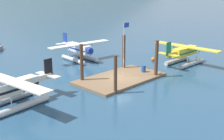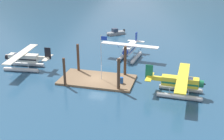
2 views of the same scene
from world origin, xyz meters
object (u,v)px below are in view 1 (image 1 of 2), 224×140
at_px(seaplane_yellow_stbd_aft, 185,54).
at_px(seaplane_white_bow_right, 80,50).
at_px(flagpole, 124,43).
at_px(seaplane_cream_port_fwd, 14,90).
at_px(fuel_drum, 144,69).
at_px(mooring_buoy, 153,59).

height_order(seaplane_yellow_stbd_aft, seaplane_white_bow_right, same).
xyz_separation_m(flagpole, seaplane_white_bow_right, (1.96, 10.96, -2.86)).
height_order(seaplane_yellow_stbd_aft, seaplane_cream_port_fwd, same).
bearing_deg(seaplane_yellow_stbd_aft, seaplane_cream_port_fwd, 172.34).
bearing_deg(seaplane_white_bow_right, seaplane_yellow_stbd_aft, -53.85).
bearing_deg(fuel_drum, mooring_buoy, 26.34).
xyz_separation_m(seaplane_yellow_stbd_aft, seaplane_white_bow_right, (-9.33, 12.78, 0.00)).
bearing_deg(seaplane_cream_port_fwd, seaplane_yellow_stbd_aft, -7.66).
relative_size(flagpole, seaplane_yellow_stbd_aft, 0.65).
distance_m(mooring_buoy, seaplane_cream_port_fwd, 23.37).
height_order(mooring_buoy, seaplane_yellow_stbd_aft, seaplane_yellow_stbd_aft).
xyz_separation_m(mooring_buoy, seaplane_white_bow_right, (-7.60, 8.42, 1.27)).
distance_m(fuel_drum, seaplane_cream_port_fwd, 16.98).
xyz_separation_m(fuel_drum, seaplane_yellow_stbd_aft, (8.23, -1.15, 0.84)).
relative_size(seaplane_white_bow_right, seaplane_cream_port_fwd, 1.00).
relative_size(flagpole, seaplane_cream_port_fwd, 0.64).
distance_m(mooring_buoy, seaplane_white_bow_right, 11.41).
xyz_separation_m(fuel_drum, seaplane_cream_port_fwd, (-16.81, 2.22, 0.84)).
bearing_deg(seaplane_yellow_stbd_aft, seaplane_white_bow_right, 126.15).
bearing_deg(seaplane_yellow_stbd_aft, flagpole, 170.85).
height_order(fuel_drum, seaplane_cream_port_fwd, seaplane_cream_port_fwd).
relative_size(seaplane_yellow_stbd_aft, seaplane_white_bow_right, 1.00).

